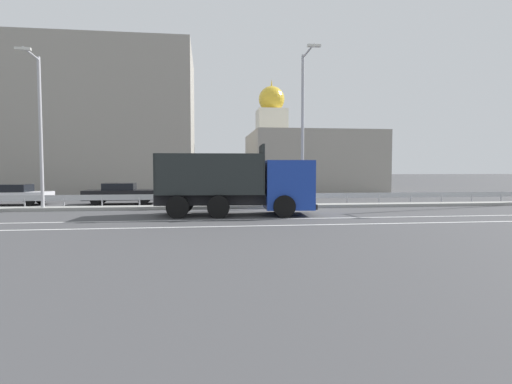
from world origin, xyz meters
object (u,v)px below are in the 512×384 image
object	(u,v)px
parked_car_2	(11,194)
street_lamp_2	(303,122)
dump_truck	(257,188)
church_tower	(271,138)
street_lamp_1	(39,125)
median_road_sign	(186,186)
parked_car_4	(225,192)
parked_car_3	(121,193)

from	to	relation	value
parked_car_2	street_lamp_2	bearing A→B (deg)	-102.09
dump_truck	church_tower	size ratio (longest dim) A/B	0.57
street_lamp_2	street_lamp_1	bearing A→B (deg)	-179.85
dump_truck	street_lamp_1	size ratio (longest dim) A/B	0.95
dump_truck	median_road_sign	bearing A→B (deg)	-131.08
parked_car_4	dump_truck	bearing A→B (deg)	-165.81
median_road_sign	street_lamp_2	distance (m)	7.65
dump_truck	church_tower	world-z (taller)	church_tower
median_road_sign	street_lamp_1	bearing A→B (deg)	-177.54
parked_car_2	parked_car_4	xyz separation A→B (m)	(13.38, -0.40, 0.05)
parked_car_2	parked_car_3	xyz separation A→B (m)	(6.75, -0.22, 0.03)
street_lamp_1	street_lamp_2	distance (m)	14.36
street_lamp_1	street_lamp_2	xyz separation A→B (m)	(14.35, 0.04, 0.35)
parked_car_4	church_tower	size ratio (longest dim) A/B	0.37
dump_truck	parked_car_2	size ratio (longest dim) A/B	1.64
median_road_sign	parked_car_3	size ratio (longest dim) A/B	0.53
parked_car_3	parked_car_4	xyz separation A→B (m)	(6.63, -0.17, 0.02)
street_lamp_1	parked_car_4	world-z (taller)	street_lamp_1
parked_car_2	parked_car_4	size ratio (longest dim) A/B	0.95
church_tower	street_lamp_1	bearing A→B (deg)	-121.94
dump_truck	median_road_sign	distance (m)	5.01
parked_car_4	street_lamp_2	bearing A→B (deg)	-126.19
street_lamp_2	church_tower	distance (m)	27.42
street_lamp_2	parked_car_2	world-z (taller)	street_lamp_2
street_lamp_1	parked_car_2	distance (m)	6.64
parked_car_4	church_tower	world-z (taller)	church_tower
dump_truck	street_lamp_1	world-z (taller)	street_lamp_1
parked_car_4	parked_car_3	bearing A→B (deg)	92.67
parked_car_3	church_tower	distance (m)	27.63
parked_car_2	parked_car_3	distance (m)	6.75
parked_car_3	church_tower	size ratio (longest dim) A/B	0.34
parked_car_2	parked_car_4	bearing A→B (deg)	-90.77
street_lamp_2	church_tower	bearing A→B (deg)	84.41
street_lamp_1	parked_car_3	world-z (taller)	street_lamp_1
parked_car_4	street_lamp_1	bearing A→B (deg)	114.71
dump_truck	parked_car_4	xyz separation A→B (m)	(-1.22, 6.93, -0.62)
dump_truck	parked_car_3	size ratio (longest dim) A/B	1.67
dump_truck	street_lamp_2	size ratio (longest dim) A/B	0.88
street_lamp_2	parked_car_2	bearing A→B (deg)	166.98
parked_car_2	dump_truck	bearing A→B (deg)	-115.71
parked_car_2	church_tower	xyz separation A→B (m)	(20.41, 23.16, 5.50)
dump_truck	church_tower	distance (m)	31.41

